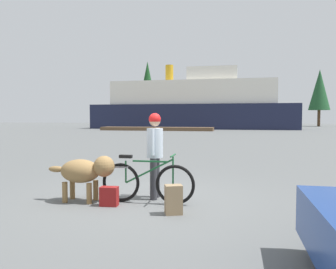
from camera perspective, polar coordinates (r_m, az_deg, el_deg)
The scene contains 12 objects.
ground_plane at distance 6.66m, azimuth -4.68°, elevation -11.01°, with size 160.00×160.00×0.00m, color #595B5B.
bicycle at distance 6.25m, azimuth -3.68°, elevation -8.20°, with size 1.79×0.44×0.92m.
person_cyclist at distance 6.51m, azimuth -2.28°, elevation -2.25°, with size 0.32×0.53×1.69m.
dog at distance 6.50m, azimuth -14.09°, elevation -6.15°, with size 1.35×0.53×0.89m.
backpack at distance 5.58m, azimuth 0.96°, elevation -11.18°, with size 0.28×0.20×0.49m, color #8C7251.
handbag_pannier at distance 6.19m, azimuth -10.13°, elevation -10.47°, with size 0.32×0.18×0.35m, color maroon.
dock_pier at distance 39.60m, azimuth -1.96°, elevation 1.00°, with size 13.53×2.36×0.40m, color brown.
ferry_boat at distance 46.39m, azimuth 4.41°, elevation 4.94°, with size 27.67×7.09×8.92m.
pine_tree_far_left at distance 64.85m, azimuth -3.56°, elevation 8.11°, with size 4.05×4.05×12.36m.
pine_tree_center at distance 62.40m, azimuth 5.74°, elevation 7.81°, with size 3.54×3.54×10.68m.
pine_tree_far_right at distance 62.64m, azimuth 24.71°, elevation 7.02°, with size 3.53×3.53×9.78m.
pine_tree_mid_back at distance 69.04m, azimuth 4.07°, elevation 7.17°, with size 3.89×3.89×9.90m.
Camera 1 is at (1.85, -6.18, 1.62)m, focal length 35.27 mm.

